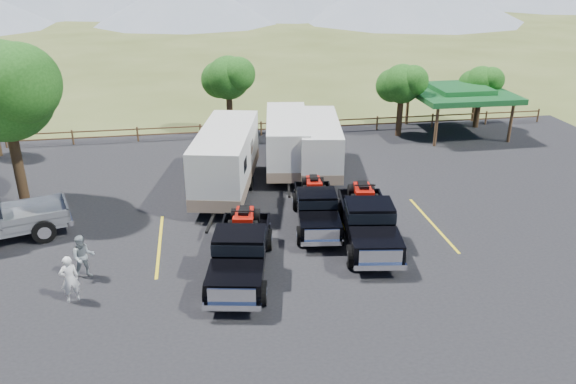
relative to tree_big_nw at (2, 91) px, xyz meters
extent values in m
plane|color=#454E21|center=(12.55, -9.03, -5.60)|extent=(320.00, 320.00, 0.00)
cube|color=black|center=(12.55, -6.03, -5.58)|extent=(44.00, 34.00, 0.04)
cube|color=gold|center=(6.55, -5.03, -5.55)|extent=(0.12, 5.50, 0.01)
cube|color=gold|center=(10.55, -5.03, -5.55)|extent=(0.12, 5.50, 0.01)
cube|color=gold|center=(14.55, -5.03, -5.55)|extent=(0.12, 5.50, 0.01)
cube|color=gold|center=(18.55, -5.03, -5.55)|extent=(0.12, 5.50, 0.01)
cylinder|color=#2F1F12|center=(0.05, -0.03, -3.36)|extent=(0.48, 0.48, 4.48)
sphere|color=#184812|center=(0.05, -0.03, 0.00)|extent=(4.48, 4.48, 4.48)
sphere|color=#184812|center=(1.01, -0.83, 0.48)|extent=(3.52, 3.52, 3.52)
cylinder|color=#2F1F12|center=(21.55, 7.97, -4.20)|extent=(0.39, 0.39, 2.80)
sphere|color=#184812|center=(21.55, 7.97, -2.10)|extent=(2.52, 2.52, 2.52)
sphere|color=#184812|center=(22.09, 7.52, -1.83)|extent=(1.98, 1.98, 1.98)
sphere|color=#184812|center=(21.04, 8.37, -2.28)|extent=(2.16, 2.16, 2.16)
cylinder|color=#2F1F12|center=(27.55, 8.97, -4.34)|extent=(0.38, 0.38, 2.52)
sphere|color=#184812|center=(27.55, 8.97, -2.45)|extent=(2.24, 2.24, 2.24)
sphere|color=#184812|center=(28.03, 8.57, -2.21)|extent=(1.76, 1.76, 1.76)
sphere|color=#184812|center=(27.10, 9.33, -2.61)|extent=(1.92, 1.92, 1.92)
cylinder|color=#2F1F12|center=(10.55, 9.97, -4.06)|extent=(0.41, 0.41, 3.08)
sphere|color=#184812|center=(10.55, 9.97, -1.75)|extent=(2.80, 2.80, 2.80)
sphere|color=#184812|center=(11.15, 9.47, -1.45)|extent=(2.20, 2.20, 2.20)
sphere|color=#184812|center=(9.99, 10.41, -1.95)|extent=(2.40, 2.40, 2.40)
cylinder|color=brown|center=(-3.45, 9.47, -5.10)|extent=(0.12, 0.12, 1.00)
cylinder|color=brown|center=(0.55, 9.47, -5.10)|extent=(0.12, 0.12, 1.00)
cylinder|color=brown|center=(4.55, 9.47, -5.10)|extent=(0.12, 0.12, 1.00)
cylinder|color=brown|center=(8.55, 9.47, -5.10)|extent=(0.12, 0.12, 1.00)
cylinder|color=brown|center=(12.55, 9.47, -5.10)|extent=(0.12, 0.12, 1.00)
cylinder|color=brown|center=(16.55, 9.47, -5.10)|extent=(0.12, 0.12, 1.00)
cylinder|color=brown|center=(20.55, 9.47, -5.10)|extent=(0.12, 0.12, 1.00)
cylinder|color=brown|center=(24.55, 9.47, -5.10)|extent=(0.12, 0.12, 1.00)
cylinder|color=brown|center=(28.55, 9.47, -5.10)|extent=(0.12, 0.12, 1.00)
cylinder|color=brown|center=(32.55, 9.47, -5.10)|extent=(0.12, 0.12, 1.00)
cube|color=brown|center=(14.55, 9.47, -5.15)|extent=(36.00, 0.06, 0.08)
cube|color=brown|center=(14.55, 9.47, -4.75)|extent=(36.00, 0.06, 0.08)
cylinder|color=brown|center=(23.05, 5.47, -4.30)|extent=(0.20, 0.20, 2.60)
cylinder|color=brown|center=(23.05, 10.47, -4.30)|extent=(0.20, 0.20, 2.60)
cylinder|color=brown|center=(28.05, 5.47, -4.30)|extent=(0.20, 0.20, 2.60)
cylinder|color=brown|center=(28.05, 10.47, -4.30)|extent=(0.20, 0.20, 2.60)
cube|color=#1A5C29|center=(25.55, 7.97, -2.85)|extent=(6.20, 6.20, 0.35)
cube|color=#1A5C29|center=(25.55, 7.97, -2.55)|extent=(3.50, 3.50, 0.35)
cube|color=black|center=(9.70, -7.90, -4.93)|extent=(2.80, 5.86, 0.36)
cube|color=black|center=(9.36, -9.77, -4.57)|extent=(2.19, 2.09, 0.49)
cube|color=black|center=(9.68, -8.02, -4.22)|extent=(2.10, 1.85, 0.99)
cube|color=black|center=(9.68, -8.02, -4.08)|extent=(2.15, 1.92, 0.44)
cube|color=black|center=(10.02, -6.16, -4.66)|extent=(2.29, 2.67, 0.54)
cube|color=white|center=(9.18, -10.76, -4.62)|extent=(1.57, 0.36, 0.54)
cube|color=white|center=(9.17, -10.82, -4.99)|extent=(1.94, 0.52, 0.22)
cube|color=white|center=(10.24, -4.99, -4.99)|extent=(1.93, 0.50, 0.22)
cylinder|color=black|center=(8.44, -9.66, -5.11)|extent=(0.45, 0.93, 0.89)
cylinder|color=black|center=(10.26, -10.00, -5.11)|extent=(0.45, 0.93, 0.89)
cylinder|color=black|center=(9.14, -5.81, -5.11)|extent=(0.45, 0.93, 0.89)
cylinder|color=black|center=(10.97, -6.15, -5.11)|extent=(0.45, 0.93, 0.89)
cube|color=#991008|center=(10.02, -6.16, -4.00)|extent=(0.91, 1.39, 0.35)
cube|color=black|center=(10.02, -6.16, -3.75)|extent=(0.52, 0.80, 0.18)
cube|color=#991008|center=(9.93, -6.69, -3.90)|extent=(0.84, 0.48, 0.22)
cylinder|color=black|center=(9.94, -6.59, -3.55)|extent=(0.88, 0.22, 0.06)
cylinder|color=black|center=(9.49, -6.61, -4.19)|extent=(0.35, 0.59, 0.55)
cylinder|color=black|center=(10.36, -6.77, -4.19)|extent=(0.35, 0.59, 0.55)
cylinder|color=black|center=(9.68, -5.54, -4.19)|extent=(0.35, 0.59, 0.55)
cylinder|color=black|center=(10.56, -5.70, -4.19)|extent=(0.35, 0.59, 0.55)
cube|color=black|center=(13.37, -4.28, -5.00)|extent=(2.22, 5.18, 0.32)
cube|color=black|center=(13.16, -5.96, -4.68)|extent=(1.87, 1.78, 0.44)
cube|color=black|center=(13.35, -4.38, -4.37)|extent=(1.81, 1.57, 0.88)
cube|color=black|center=(13.35, -4.38, -4.24)|extent=(1.85, 1.62, 0.40)
cube|color=black|center=(13.56, -2.70, -4.76)|extent=(1.94, 2.30, 0.48)
cube|color=white|center=(13.05, -6.85, -4.72)|extent=(1.41, 0.24, 0.48)
cube|color=white|center=(13.04, -6.90, -5.05)|extent=(1.73, 0.37, 0.19)
cube|color=white|center=(13.69, -1.65, -5.05)|extent=(1.73, 0.35, 0.19)
cylinder|color=black|center=(12.33, -5.91, -5.16)|extent=(0.36, 0.82, 0.79)
cylinder|color=black|center=(13.97, -6.11, -5.16)|extent=(0.36, 0.82, 0.79)
cylinder|color=black|center=(12.76, -2.45, -5.16)|extent=(0.36, 0.82, 0.79)
cylinder|color=black|center=(14.40, -2.65, -5.16)|extent=(0.36, 0.82, 0.79)
cube|color=#991008|center=(13.56, -2.70, -4.16)|extent=(0.75, 1.21, 0.31)
cube|color=black|center=(13.56, -2.70, -3.94)|extent=(0.43, 0.70, 0.16)
cube|color=#991008|center=(13.50, -3.18, -4.08)|extent=(0.74, 0.39, 0.19)
cylinder|color=black|center=(13.51, -3.10, -3.77)|extent=(0.79, 0.15, 0.05)
cylinder|color=black|center=(13.11, -3.14, -4.34)|extent=(0.29, 0.52, 0.49)
cylinder|color=black|center=(13.89, -3.23, -4.34)|extent=(0.29, 0.52, 0.49)
cylinder|color=black|center=(13.22, -2.17, -4.34)|extent=(0.29, 0.52, 0.49)
cylinder|color=black|center=(14.01, -2.27, -4.34)|extent=(0.29, 0.52, 0.49)
cube|color=black|center=(15.15, -6.20, -4.93)|extent=(2.63, 5.89, 0.36)
cube|color=black|center=(14.88, -8.10, -4.56)|extent=(2.15, 2.05, 0.50)
cube|color=black|center=(15.13, -6.32, -4.21)|extent=(2.08, 1.81, 1.00)
cube|color=black|center=(15.13, -6.32, -4.06)|extent=(2.13, 1.87, 0.45)
cube|color=black|center=(15.41, -4.42, -4.65)|extent=(2.24, 2.64, 0.55)
cube|color=white|center=(14.73, -9.11, -4.61)|extent=(1.59, 0.31, 0.55)
cube|color=white|center=(14.73, -9.17, -4.99)|extent=(1.96, 0.46, 0.22)
cube|color=white|center=(15.58, -3.24, -4.99)|extent=(1.96, 0.44, 0.22)
cylinder|color=black|center=(13.94, -8.03, -5.11)|extent=(0.42, 0.93, 0.90)
cylinder|color=black|center=(15.80, -8.29, -5.11)|extent=(0.42, 0.93, 0.90)
cylinder|color=black|center=(14.50, -4.11, -5.11)|extent=(0.42, 0.93, 0.90)
cylinder|color=black|center=(16.36, -4.38, -5.11)|extent=(0.42, 0.93, 0.90)
cube|color=#991008|center=(15.41, -4.42, -3.98)|extent=(0.88, 1.38, 0.35)
cube|color=black|center=(15.41, -4.42, -3.73)|extent=(0.50, 0.80, 0.18)
cube|color=#991008|center=(15.33, -4.97, -3.88)|extent=(0.84, 0.46, 0.22)
cylinder|color=black|center=(15.34, -4.87, -3.53)|extent=(0.90, 0.19, 0.06)
cylinder|color=black|center=(14.88, -4.90, -4.18)|extent=(0.34, 0.59, 0.56)
cylinder|color=black|center=(15.77, -5.03, -4.18)|extent=(0.34, 0.59, 0.56)
cylinder|color=black|center=(15.04, -3.82, -4.18)|extent=(0.34, 0.59, 0.56)
cylinder|color=black|center=(15.93, -3.95, -4.18)|extent=(0.34, 0.59, 0.56)
cube|color=silver|center=(9.71, 0.20, -3.66)|extent=(3.98, 7.85, 2.70)
cube|color=#846E5B|center=(9.71, 0.20, -4.71)|extent=(4.01, 7.89, 0.60)
cube|color=black|center=(8.12, -1.37, -3.38)|extent=(0.22, 0.88, 0.60)
cube|color=black|center=(10.49, -1.90, -3.38)|extent=(0.22, 0.88, 0.60)
cylinder|color=black|center=(8.67, 0.74, -5.21)|extent=(0.40, 0.74, 0.70)
cylinder|color=black|center=(10.88, 0.25, -5.21)|extent=(0.40, 0.74, 0.70)
cube|color=black|center=(8.70, -4.34, -5.06)|extent=(0.51, 1.78, 0.10)
cube|color=silver|center=(13.22, 2.97, -3.82)|extent=(3.11, 7.08, 2.46)
cube|color=#846E5B|center=(13.22, 2.97, -4.78)|extent=(3.13, 7.12, 0.55)
cube|color=black|center=(11.89, 1.43, -3.58)|extent=(0.13, 0.82, 0.55)
cube|color=black|center=(14.09, 1.13, -3.58)|extent=(0.13, 0.82, 0.55)
cylinder|color=black|center=(12.24, 3.39, -5.24)|extent=(0.31, 0.66, 0.64)
cylinder|color=black|center=(14.28, 3.10, -5.24)|extent=(0.31, 0.66, 0.64)
cube|color=black|center=(12.64, -1.23, -5.10)|extent=(0.33, 1.64, 0.09)
cube|color=silver|center=(14.90, 2.34, -3.88)|extent=(3.10, 6.85, 2.38)
cube|color=#846E5B|center=(14.90, 2.34, -4.81)|extent=(3.13, 6.88, 0.53)
cube|color=black|center=(13.59, 0.87, -3.65)|extent=(0.14, 0.79, 0.53)
cube|color=black|center=(15.70, 0.54, -3.65)|extent=(0.14, 0.79, 0.53)
cylinder|color=black|center=(13.96, 2.75, -5.25)|extent=(0.31, 0.64, 0.62)
cylinder|color=black|center=(15.92, 2.45, -5.25)|extent=(0.31, 0.64, 0.62)
cube|color=black|center=(14.27, -1.71, -5.12)|extent=(0.35, 1.58, 0.09)
cube|color=gray|center=(1.33, -3.08, -4.58)|extent=(3.10, 2.76, 0.59)
cube|color=white|center=(2.57, -2.69, -4.94)|extent=(0.80, 2.08, 0.24)
cylinder|color=black|center=(1.21, -2.05, -5.07)|extent=(1.03, 0.60, 0.97)
cylinder|color=black|center=(1.82, -3.99, -5.07)|extent=(1.03, 0.60, 0.97)
imported|color=silver|center=(3.75, -8.69, -4.68)|extent=(0.74, 0.62, 1.74)
imported|color=gray|center=(3.96, -7.17, -4.70)|extent=(0.96, 0.82, 1.72)
camera|label=1|loc=(8.49, -26.25, 5.61)|focal=35.00mm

